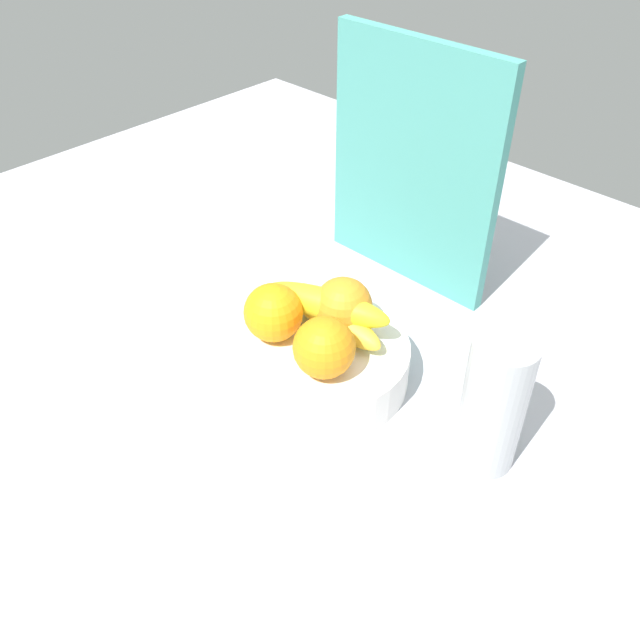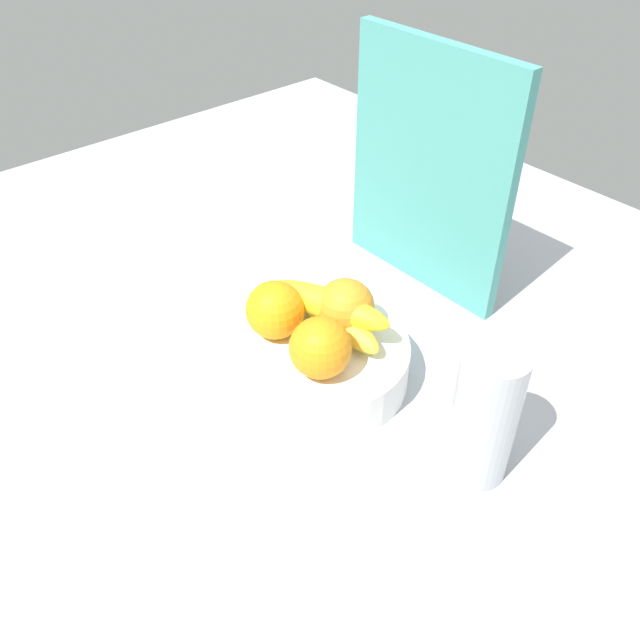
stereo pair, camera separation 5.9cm
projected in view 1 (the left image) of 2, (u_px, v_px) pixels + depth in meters
The scene contains 8 objects.
ground_plane at pixel (354, 389), 89.28cm from camera, with size 180.00×140.00×3.00cm, color #B0AFBB.
fruit_bowl at pixel (320, 362), 87.02cm from camera, with size 22.87×22.87×5.80cm, color white.
orange_front_left at pixel (323, 347), 79.18cm from camera, with size 7.48×7.48×7.48cm, color orange.
orange_front_right at pixel (343, 306), 85.28cm from camera, with size 7.48×7.48×7.48cm, color orange.
orange_center at pixel (273, 312), 84.25cm from camera, with size 7.48×7.48×7.48cm, color orange.
banana_bunch at pixel (328, 311), 85.53cm from camera, with size 17.47×9.27×6.20cm.
cutting_board at pixel (412, 168), 96.50cm from camera, with size 28.00×1.80×36.00cm, color teal.
thermos_tumbler at pixel (493, 404), 73.25cm from camera, with size 7.08×7.08×17.32cm, color #B5B9BB.
Camera 1 is at (40.95, -48.84, 61.86)cm, focal length 37.97 mm.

